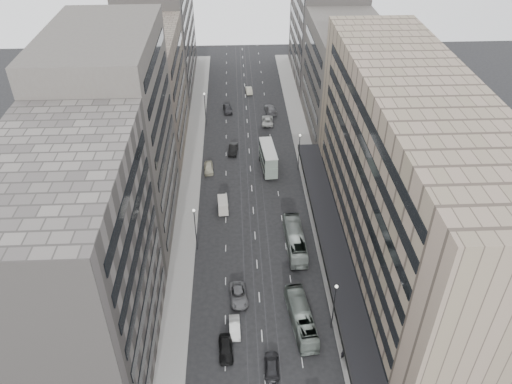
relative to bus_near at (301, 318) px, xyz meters
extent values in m
plane|color=black|center=(-5.51, 4.37, -1.51)|extent=(220.00, 220.00, 0.00)
cube|color=gray|center=(6.49, 41.87, -1.44)|extent=(4.00, 125.00, 0.15)
cube|color=gray|center=(-17.51, 41.87, -1.44)|extent=(4.00, 125.00, 0.15)
cube|color=gray|center=(15.99, 12.37, 13.49)|extent=(15.00, 60.00, 30.00)
cube|color=black|center=(6.49, 12.37, 2.49)|extent=(4.40, 60.00, 0.50)
cube|color=#524C47|center=(15.99, 56.37, 10.49)|extent=(15.00, 28.00, 24.00)
cube|color=slate|center=(15.99, 86.37, 12.49)|extent=(15.00, 32.00, 28.00)
cube|color=slate|center=(-27.01, -3.63, 13.49)|extent=(15.00, 28.00, 30.00)
cube|color=#524C47|center=(-27.01, 23.37, 15.49)|extent=(15.00, 26.00, 34.00)
cube|color=gray|center=(-27.01, 50.37, 10.99)|extent=(15.00, 28.00, 25.00)
cube|color=slate|center=(-27.01, 83.37, 12.49)|extent=(15.00, 38.00, 28.00)
cylinder|color=#262628|center=(4.19, -0.63, 2.49)|extent=(0.16, 0.16, 8.00)
sphere|color=silver|center=(4.19, -0.63, 6.59)|extent=(0.44, 0.44, 0.44)
cylinder|color=#262628|center=(4.19, 39.37, 2.49)|extent=(0.16, 0.16, 8.00)
sphere|color=silver|center=(4.19, 39.37, 6.59)|extent=(0.44, 0.44, 0.44)
cylinder|color=#262628|center=(-15.21, 16.37, 2.49)|extent=(0.16, 0.16, 8.00)
sphere|color=silver|center=(-15.21, 16.37, 6.59)|extent=(0.44, 0.44, 0.44)
cylinder|color=#262628|center=(-15.21, 59.37, 2.49)|extent=(0.16, 0.16, 8.00)
sphere|color=silver|center=(-15.21, 59.37, 6.59)|extent=(0.44, 0.44, 0.44)
imported|color=slate|center=(0.00, 0.00, 0.00)|extent=(3.71, 11.09, 3.03)
imported|color=gray|center=(0.93, 16.10, 0.09)|extent=(2.94, 11.60, 3.22)
cube|color=gray|center=(-1.91, 40.07, 0.16)|extent=(3.27, 9.30, 2.33)
cube|color=gray|center=(-1.91, 40.07, 2.34)|extent=(3.19, 8.93, 2.03)
cube|color=silver|center=(-1.91, 40.07, 3.41)|extent=(3.27, 9.30, 0.12)
cylinder|color=black|center=(-2.91, 36.70, -1.01)|extent=(0.37, 1.03, 1.01)
cylinder|color=black|center=(-0.38, 36.90, -1.01)|extent=(0.37, 1.03, 1.01)
cylinder|color=black|center=(-3.44, 43.24, -1.01)|extent=(0.37, 1.03, 1.01)
cylinder|color=black|center=(-0.92, 43.45, -1.01)|extent=(0.37, 1.03, 1.01)
cube|color=#BDB8AA|center=(-11.00, 26.48, -0.60)|extent=(1.98, 3.99, 1.20)
cube|color=#BDB6AA|center=(-11.00, 26.48, 0.46)|extent=(1.94, 3.91, 0.94)
cylinder|color=black|center=(-11.80, 25.15, -1.20)|extent=(0.21, 0.63, 0.62)
cylinder|color=black|center=(-10.05, 25.26, -1.20)|extent=(0.21, 0.63, 0.62)
cylinder|color=black|center=(-11.95, 27.71, -1.20)|extent=(0.21, 0.63, 0.62)
cylinder|color=black|center=(-10.21, 27.82, -1.20)|extent=(0.21, 0.63, 0.62)
imported|color=black|center=(-10.43, -4.09, -0.72)|extent=(2.11, 4.74, 1.59)
imported|color=silver|center=(-9.21, -0.60, -0.82)|extent=(1.59, 4.23, 1.38)
imported|color=slate|center=(-8.58, 5.23, -0.78)|extent=(2.95, 5.51, 1.47)
imported|color=black|center=(-4.55, -6.85, -0.82)|extent=(2.21, 4.87, 1.38)
imported|color=beige|center=(-14.01, 39.87, -0.74)|extent=(2.08, 4.64, 1.55)
imported|color=black|center=(-8.98, 46.95, -0.69)|extent=(2.26, 5.17, 1.65)
imported|color=#B8B9B4|center=(-0.74, 59.95, -0.74)|extent=(2.87, 5.72, 1.55)
imported|color=#5C5C5E|center=(0.36, 65.54, -0.67)|extent=(3.12, 6.07, 1.68)
imported|color=#29292C|center=(-10.17, 66.49, -0.67)|extent=(2.58, 5.15, 1.68)
imported|color=#B3AD94|center=(-4.52, 77.38, -0.77)|extent=(1.85, 4.59, 1.48)
imported|color=black|center=(4.72, -5.79, -0.56)|extent=(0.70, 0.63, 1.61)
camera|label=1|loc=(-8.37, -45.41, 54.25)|focal=35.00mm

